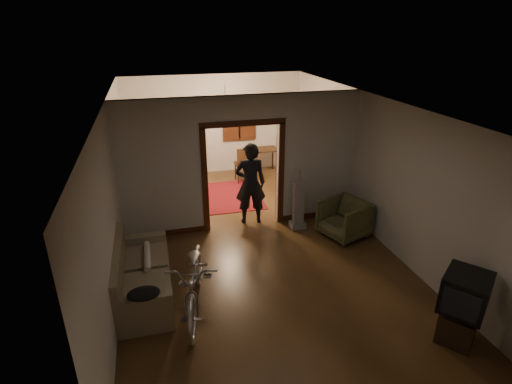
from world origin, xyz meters
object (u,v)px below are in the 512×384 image
object	(u,v)px
bicycle	(196,279)
locker	(176,151)
armchair	(344,219)
person	(250,184)
sofa	(142,272)
desk	(261,161)

from	to	relation	value
bicycle	locker	size ratio (longest dim) A/B	1.22
armchair	person	xyz separation A→B (m)	(-1.69, 1.11, 0.52)
bicycle	sofa	bearing A→B (deg)	156.31
sofa	armchair	xyz separation A→B (m)	(3.99, 0.95, -0.06)
locker	desk	bearing A→B (deg)	-2.33
person	desk	distance (m)	3.22
person	locker	bearing A→B (deg)	-59.58
armchair	desk	distance (m)	4.14
locker	armchair	bearing A→B (deg)	-54.12
bicycle	locker	distance (m)	5.71
bicycle	armchair	size ratio (longest dim) A/B	2.36
person	sofa	bearing A→B (deg)	49.18
bicycle	desk	world-z (taller)	bicycle
armchair	locker	world-z (taller)	locker
bicycle	armchair	distance (m)	3.53
armchair	person	bearing A→B (deg)	-143.14
locker	desk	world-z (taller)	locker
person	desk	world-z (taller)	person
person	bicycle	bearing A→B (deg)	67.22
bicycle	locker	xyz separation A→B (m)	(0.19, 5.70, 0.30)
person	locker	distance (m)	3.36
sofa	bicycle	distance (m)	0.96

